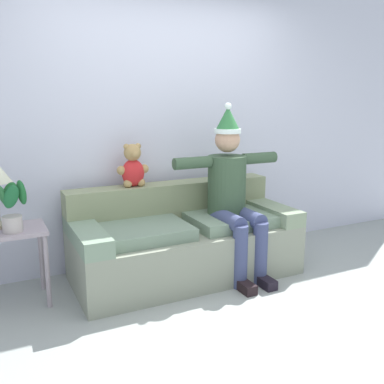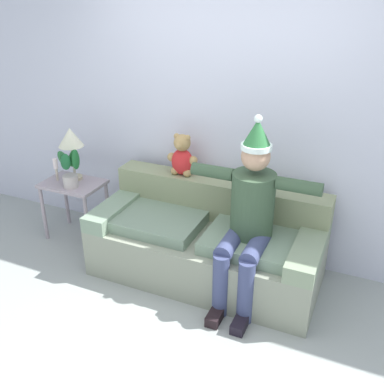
% 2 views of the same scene
% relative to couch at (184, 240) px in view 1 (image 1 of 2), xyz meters
% --- Properties ---
extents(ground_plane, '(10.00, 10.00, 0.00)m').
position_rel_couch_xyz_m(ground_plane, '(0.00, -1.03, -0.32)').
color(ground_plane, '#9AA09D').
extents(back_wall, '(7.00, 0.10, 2.70)m').
position_rel_couch_xyz_m(back_wall, '(0.00, 0.52, 1.03)').
color(back_wall, silver).
rests_on(back_wall, ground_plane).
extents(couch, '(1.94, 0.86, 0.79)m').
position_rel_couch_xyz_m(couch, '(0.00, 0.00, 0.00)').
color(couch, gray).
rests_on(couch, ground_plane).
extents(person_seated, '(1.02, 0.77, 1.51)m').
position_rel_couch_xyz_m(person_seated, '(0.40, -0.16, 0.45)').
color(person_seated, '#395139').
rests_on(person_seated, ground_plane).
extents(teddy_bear, '(0.29, 0.17, 0.38)m').
position_rel_couch_xyz_m(teddy_bear, '(-0.36, 0.26, 0.64)').
color(teddy_bear, red).
rests_on(teddy_bear, couch).
extents(side_table, '(0.58, 0.41, 0.60)m').
position_rel_couch_xyz_m(side_table, '(-1.44, 0.05, 0.18)').
color(side_table, '#A2939F').
rests_on(side_table, ground_plane).
extents(potted_plant, '(0.24, 0.21, 0.39)m').
position_rel_couch_xyz_m(potted_plant, '(-1.38, -0.04, 0.48)').
color(potted_plant, '#B6ACA8').
rests_on(potted_plant, side_table).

